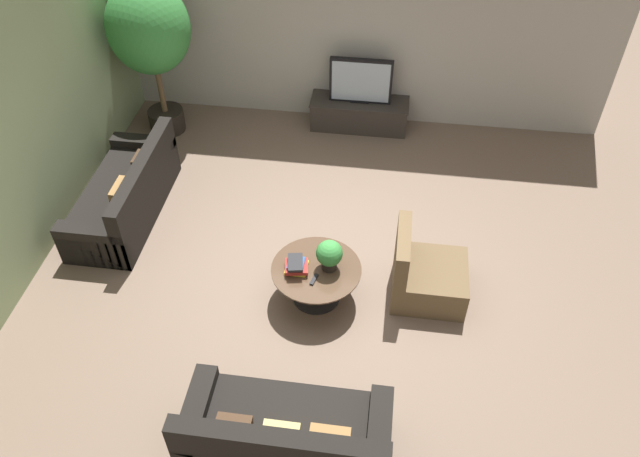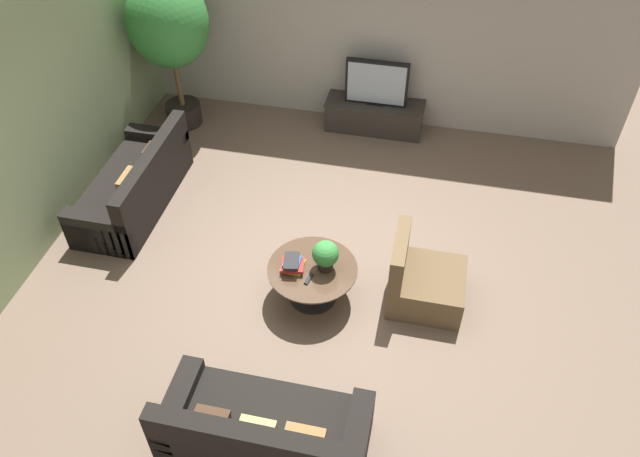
% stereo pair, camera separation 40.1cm
% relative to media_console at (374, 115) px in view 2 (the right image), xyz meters
% --- Properties ---
extents(ground_plane, '(24.00, 24.00, 0.00)m').
position_rel_media_console_xyz_m(ground_plane, '(-0.22, -2.94, -0.23)').
color(ground_plane, brown).
extents(back_wall_stone, '(7.40, 0.12, 3.00)m').
position_rel_media_console_xyz_m(back_wall_stone, '(-0.22, 0.32, 1.27)').
color(back_wall_stone, '#A39E93').
rests_on(back_wall_stone, ground).
extents(side_wall_left, '(0.12, 7.40, 3.00)m').
position_rel_media_console_xyz_m(side_wall_left, '(-3.48, -2.74, 1.27)').
color(side_wall_left, gray).
rests_on(side_wall_left, ground).
extents(media_console, '(1.43, 0.50, 0.44)m').
position_rel_media_console_xyz_m(media_console, '(0.00, 0.00, 0.00)').
color(media_console, '#2D2823').
rests_on(media_console, ground).
extents(television, '(0.89, 0.13, 0.67)m').
position_rel_media_console_xyz_m(television, '(-0.00, -0.00, 0.54)').
color(television, black).
rests_on(television, media_console).
extents(coffee_table, '(0.97, 0.97, 0.45)m').
position_rel_media_console_xyz_m(coffee_table, '(-0.16, -3.38, 0.09)').
color(coffee_table, black).
rests_on(coffee_table, ground).
extents(couch_by_wall, '(0.84, 1.94, 0.84)m').
position_rel_media_console_xyz_m(couch_by_wall, '(-2.71, -2.33, 0.05)').
color(couch_by_wall, black).
rests_on(couch_by_wall, ground).
extents(couch_near_entry, '(1.80, 0.84, 0.84)m').
position_rel_media_console_xyz_m(couch_near_entry, '(-0.17, -5.24, 0.06)').
color(couch_near_entry, black).
rests_on(couch_near_entry, ground).
extents(armchair_wicker, '(0.80, 0.76, 0.86)m').
position_rel_media_console_xyz_m(armchair_wicker, '(1.00, -3.15, 0.04)').
color(armchair_wicker, brown).
rests_on(armchair_wicker, ground).
extents(potted_palm_tall, '(1.11, 1.11, 2.23)m').
position_rel_media_console_xyz_m(potted_palm_tall, '(-2.81, -0.45, 1.29)').
color(potted_palm_tall, black).
rests_on(potted_palm_tall, ground).
extents(potted_plant_tabletop, '(0.28, 0.28, 0.36)m').
position_rel_media_console_xyz_m(potted_plant_tabletop, '(-0.03, -3.34, 0.42)').
color(potted_plant_tabletop, black).
rests_on(potted_plant_tabletop, coffee_table).
extents(book_stack, '(0.27, 0.28, 0.14)m').
position_rel_media_console_xyz_m(book_stack, '(-0.37, -3.42, 0.29)').
color(book_stack, gold).
rests_on(book_stack, coffee_table).
extents(remote_black, '(0.08, 0.16, 0.02)m').
position_rel_media_console_xyz_m(remote_black, '(-0.16, -3.54, 0.23)').
color(remote_black, black).
rests_on(remote_black, coffee_table).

